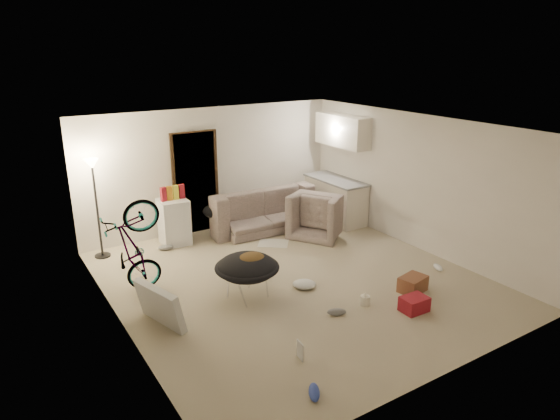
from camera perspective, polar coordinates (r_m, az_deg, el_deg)
floor at (r=8.25m, az=1.53°, el=-8.04°), size 5.50×6.00×0.02m
ceiling at (r=7.48m, az=1.69°, el=9.53°), size 5.50×6.00×0.02m
wall_back at (r=10.32m, az=-7.78°, el=4.68°), size 5.50×0.02×2.50m
wall_front at (r=5.71m, az=18.83°, el=-7.61°), size 5.50×0.02×2.50m
wall_left at (r=6.73m, az=-18.37°, el=-3.59°), size 0.02×6.00×2.50m
wall_right at (r=9.53m, az=15.54°, el=3.04°), size 0.02×6.00×2.50m
doorway at (r=10.18m, az=-9.67°, el=3.07°), size 0.85×0.10×2.04m
door_trim at (r=10.16m, az=-9.61°, el=3.03°), size 0.97×0.04×2.10m
floor_lamp at (r=9.25m, az=-20.44°, el=2.46°), size 0.28×0.28×1.81m
kitchen_counter at (r=10.93m, az=6.31°, el=1.11°), size 0.60×1.50×0.88m
counter_top at (r=10.81m, az=6.40°, el=3.44°), size 0.64×1.54×0.04m
kitchen_uppers at (r=10.67m, az=7.15°, el=8.99°), size 0.38×1.40×0.65m
sofa at (r=10.42m, az=-2.47°, el=-0.31°), size 2.26×0.96×0.65m
armchair at (r=10.14m, az=4.70°, el=-0.89°), size 1.28×1.32×0.65m
bicycle at (r=7.96m, az=-16.23°, el=-6.49°), size 1.62×0.83×0.90m
book_asset at (r=6.31m, az=2.67°, el=-16.96°), size 0.26×0.21×0.02m
mini_fridge at (r=9.76m, az=-12.01°, el=-1.32°), size 0.54×0.54×0.88m
snack_box_0 at (r=9.53m, az=-13.18°, el=1.67°), size 0.11×0.09×0.30m
snack_box_1 at (r=9.57m, az=-12.50°, el=1.78°), size 0.11×0.08×0.30m
snack_box_2 at (r=9.61m, az=-11.83°, el=1.90°), size 0.10×0.07×0.30m
snack_box_3 at (r=9.65m, az=-11.17°, el=2.01°), size 0.10×0.07×0.30m
saucer_chair at (r=7.55m, az=-3.77°, el=-7.17°), size 0.97×0.97×0.69m
hoodie at (r=7.46m, az=-3.35°, el=-5.77°), size 0.57×0.52×0.22m
sofa_drape at (r=9.94m, az=-7.23°, el=-0.08°), size 0.62×0.53×0.28m
tv_box at (r=7.08m, az=-13.58°, el=-10.57°), size 0.46×0.91×0.59m
drink_case_a at (r=8.11m, az=14.93°, el=-8.17°), size 0.48×0.38×0.24m
drink_case_b at (r=7.55m, az=15.09°, el=-10.34°), size 0.39×0.29×0.22m
juicer at (r=7.58m, az=9.70°, el=-10.06°), size 0.14×0.14×0.21m
newspaper at (r=9.68m, az=-0.77°, el=-3.82°), size 0.72×0.69×0.01m
book_blue at (r=8.36m, az=-2.30°, el=-7.49°), size 0.36×0.38×0.03m
book_white at (r=8.87m, az=-4.01°, el=-5.97°), size 0.23×0.29×0.03m
shoe_0 at (r=9.89m, az=-11.85°, el=-3.46°), size 0.28×0.20×0.10m
shoe_1 at (r=9.60m, az=-12.91°, el=-4.20°), size 0.31×0.21×0.11m
shoe_2 at (r=5.80m, az=3.92°, el=-20.06°), size 0.26×0.32×0.11m
shoe_3 at (r=7.27m, az=6.49°, el=-11.50°), size 0.30×0.23×0.10m
shoe_4 at (r=8.98m, az=17.62°, el=-6.27°), size 0.19×0.28×0.10m
clothes_lump_b at (r=8.85m, az=-5.19°, el=-5.66°), size 0.45×0.40×0.13m
clothes_lump_c at (r=7.99m, az=2.80°, el=-8.46°), size 0.49×0.48×0.11m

